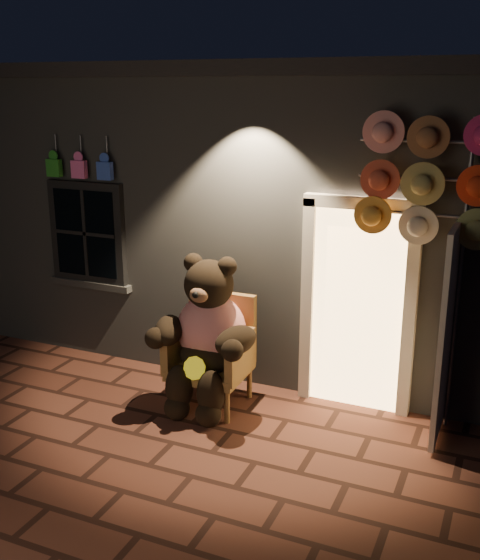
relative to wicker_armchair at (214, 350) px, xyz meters
The scene contains 5 objects.
ground 1.10m from the wicker_armchair, 88.96° to the right, with size 60.00×60.00×0.00m, color #562D21.
shop_building 3.26m from the wicker_armchair, 89.65° to the left, with size 7.30×5.95×3.51m.
wicker_armchair is the anchor object (origin of this frame).
teddy_bear 0.27m from the wicker_armchair, 89.32° to the right, with size 1.18×0.91×1.62m.
hat_rack 2.83m from the wicker_armchair, ahead, with size 1.68×0.22×2.98m.
Camera 1 is at (2.75, -4.73, 3.21)m, focal length 42.00 mm.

